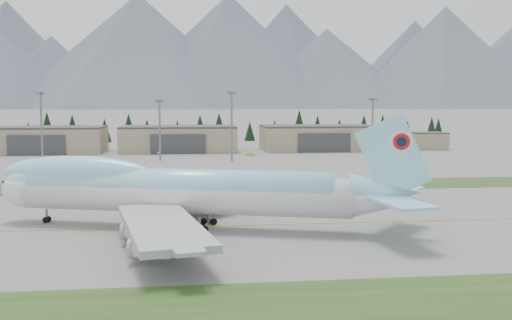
{
  "coord_description": "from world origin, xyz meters",
  "views": [
    {
      "loc": [
        -10.61,
        -93.75,
        20.46
      ],
      "look_at": [
        3.92,
        29.82,
        8.0
      ],
      "focal_mm": 40.0,
      "sensor_mm": 36.0,
      "label": 1
    }
  ],
  "objects": [
    {
      "name": "ground",
      "position": [
        0.0,
        0.0,
        0.0
      ],
      "size": [
        7000.0,
        7000.0,
        0.0
      ],
      "primitive_type": "plane",
      "color": "slate",
      "rests_on": "ground"
    },
    {
      "name": "grass_strip_near",
      "position": [
        0.0,
        -38.0,
        0.0
      ],
      "size": [
        400.0,
        14.0,
        0.08
      ],
      "primitive_type": "cube",
      "color": "#254619",
      "rests_on": "ground"
    },
    {
      "name": "grass_strip_far",
      "position": [
        0.0,
        45.0,
        0.0
      ],
      "size": [
        400.0,
        18.0,
        0.08
      ],
      "primitive_type": "cube",
      "color": "#254619",
      "rests_on": "ground"
    },
    {
      "name": "taxiway_line_main",
      "position": [
        0.0,
        0.0,
        0.0
      ],
      "size": [
        400.0,
        0.4,
        0.02
      ],
      "primitive_type": "cube",
      "color": "gold",
      "rests_on": "ground"
    },
    {
      "name": "boeing_747_freighter",
      "position": [
        -12.34,
        -0.75,
        6.29
      ],
      "size": [
        72.22,
        59.87,
        19.06
      ],
      "rotation": [
        0.0,
        0.0,
        -0.29
      ],
      "color": "white",
      "rests_on": "ground"
    },
    {
      "name": "hangar_left",
      "position": [
        -70.0,
        149.9,
        5.39
      ],
      "size": [
        48.0,
        26.6,
        10.8
      ],
      "color": "gray",
      "rests_on": "ground"
    },
    {
      "name": "hangar_center",
      "position": [
        -15.0,
        149.9,
        5.39
      ],
      "size": [
        48.0,
        26.6,
        10.8
      ],
      "color": "gray",
      "rests_on": "ground"
    },
    {
      "name": "hangar_right",
      "position": [
        45.0,
        149.9,
        5.39
      ],
      "size": [
        48.0,
        26.6,
        10.8
      ],
      "color": "gray",
      "rests_on": "ground"
    },
    {
      "name": "control_shed",
      "position": [
        95.0,
        148.0,
        3.8
      ],
      "size": [
        14.0,
        12.0,
        7.6
      ],
      "color": "gray",
      "rests_on": "ground"
    },
    {
      "name": "floodlight_masts",
      "position": [
        -21.25,
        110.42,
        15.87
      ],
      "size": [
        147.88,
        10.23,
        24.43
      ],
      "color": "slate",
      "rests_on": "ground"
    },
    {
      "name": "service_vehicle_a",
      "position": [
        -22.82,
        135.58,
        0.0
      ],
      "size": [
        1.83,
        3.69,
        1.21
      ],
      "primitive_type": "imported",
      "rotation": [
        0.0,
        0.0,
        0.11
      ],
      "color": "silver",
      "rests_on": "ground"
    },
    {
      "name": "service_vehicle_b",
      "position": [
        12.88,
        126.2,
        0.0
      ],
      "size": [
        3.95,
        1.65,
        1.27
      ],
      "primitive_type": "imported",
      "rotation": [
        0.0,
        0.0,
        1.65
      ],
      "color": "gold",
      "rests_on": "ground"
    },
    {
      "name": "service_vehicle_c",
      "position": [
        46.75,
        140.0,
        0.0
      ],
      "size": [
        2.58,
        3.89,
        1.05
      ],
      "primitive_type": "imported",
      "rotation": [
        0.0,
        0.0,
        0.34
      ],
      "color": "#9C9CA0",
      "rests_on": "ground"
    },
    {
      "name": "conifer_belt",
      "position": [
        -0.87,
        211.73,
        6.98
      ],
      "size": [
        269.02,
        15.24,
        17.0
      ],
      "color": "black",
      "rests_on": "ground"
    },
    {
      "name": "mountain_ridge_front",
      "position": [
        -96.48,
        2207.0,
        220.73
      ],
      "size": [
        4296.57,
        1162.01,
        508.16
      ],
      "color": "#444B5A",
      "rests_on": "ground"
    },
    {
      "name": "mountain_ridge_rear",
      "position": [
        163.4,
        2900.0,
        254.76
      ],
      "size": [
        4448.35,
        1065.02,
        532.51
      ],
      "color": "#444B5A",
      "rests_on": "ground"
    }
  ]
}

